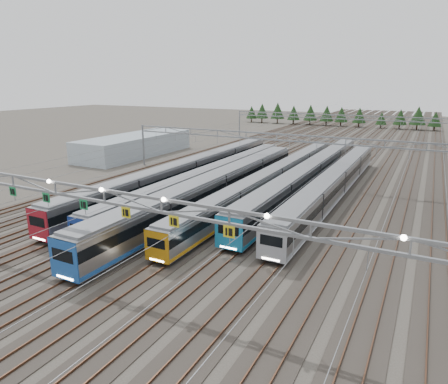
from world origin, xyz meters
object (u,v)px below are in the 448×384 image
at_px(gantry_near, 103,199).
at_px(west_shed, 135,145).
at_px(train_b, 209,178).
at_px(train_c, 216,188).
at_px(train_e, 311,174).
at_px(train_f, 335,183).
at_px(train_a, 189,172).
at_px(gantry_mid, 277,142).
at_px(gantry_far, 336,120).
at_px(train_d, 274,178).

bearing_deg(gantry_near, west_shed, 127.28).
bearing_deg(train_b, train_c, -53.82).
bearing_deg(train_e, train_f, -37.89).
height_order(train_a, train_c, train_c).
height_order(gantry_near, gantry_mid, gantry_near).
bearing_deg(train_c, gantry_far, 87.93).
relative_size(train_b, train_e, 0.91).
xyz_separation_m(gantry_near, west_shed, (-36.55, 48.00, -4.83)).
distance_m(train_c, train_f, 17.45).
height_order(train_b, train_e, train_e).
height_order(train_e, gantry_mid, gantry_mid).
height_order(train_a, gantry_mid, gantry_mid).
height_order(train_d, train_e, train_e).
bearing_deg(west_shed, train_b, -32.27).
xyz_separation_m(gantry_near, gantry_far, (0.05, 85.12, -0.70)).
relative_size(train_a, gantry_near, 1.01).
bearing_deg(west_shed, train_c, -36.05).
distance_m(train_c, gantry_near, 23.60).
distance_m(train_a, west_shed, 30.89).
bearing_deg(train_d, train_c, -113.82).
distance_m(train_c, gantry_far, 62.29).
bearing_deg(west_shed, train_a, -34.88).
xyz_separation_m(train_b, gantry_near, (6.70, -29.16, 5.14)).
bearing_deg(train_b, gantry_far, 83.12).
bearing_deg(train_a, west_shed, 145.12).
relative_size(train_e, gantry_near, 1.02).
bearing_deg(gantry_near, train_e, 79.75).
relative_size(train_c, gantry_far, 0.91).
height_order(train_a, gantry_far, gantry_far).
distance_m(train_b, train_d, 9.86).
bearing_deg(train_a, gantry_near, -69.73).
relative_size(train_b, gantry_mid, 0.93).
distance_m(train_c, west_shed, 42.48).
bearing_deg(train_b, train_d, 24.17).
xyz_separation_m(train_f, gantry_mid, (-11.25, 6.05, 4.26)).
bearing_deg(train_c, train_d, 66.18).
bearing_deg(train_e, gantry_mid, 159.33).
height_order(train_a, train_b, train_a).
relative_size(train_a, train_b, 1.08).
bearing_deg(gantry_near, train_b, 102.95).
relative_size(train_e, train_f, 1.12).
xyz_separation_m(gantry_mid, west_shed, (-36.59, 7.89, -4.13)).
bearing_deg(gantry_mid, west_shed, 167.84).
height_order(train_a, west_shed, west_shed).
bearing_deg(train_f, west_shed, 163.76).
distance_m(train_b, gantry_mid, 13.61).
bearing_deg(train_c, west_shed, 143.95).
bearing_deg(train_c, train_a, 140.83).
relative_size(train_f, gantry_mid, 0.92).
bearing_deg(gantry_far, train_c, -92.07).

